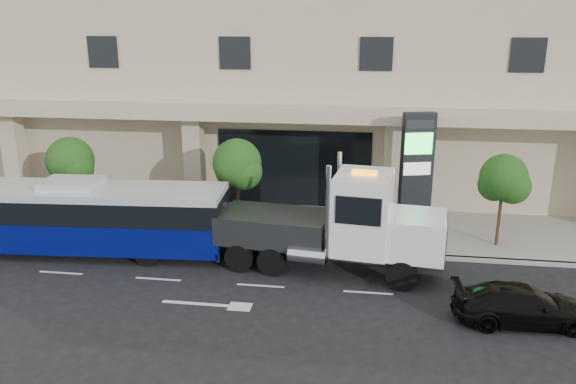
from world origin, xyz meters
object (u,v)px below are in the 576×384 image
at_px(signage_pylon, 416,174).
at_px(black_sedan, 522,305).
at_px(tow_truck, 339,226).
at_px(city_bus, 75,216).

bearing_deg(signage_pylon, black_sedan, -82.28).
bearing_deg(tow_truck, black_sedan, -20.62).
relative_size(tow_truck, signage_pylon, 1.79).
xyz_separation_m(city_bus, tow_truck, (11.14, -0.29, 0.23)).
bearing_deg(signage_pylon, tow_truck, -142.69).
bearing_deg(city_bus, signage_pylon, 10.88).
xyz_separation_m(city_bus, signage_pylon, (14.29, 3.75, 1.36)).
xyz_separation_m(city_bus, black_sedan, (17.30, -3.52, -1.00)).
bearing_deg(black_sedan, tow_truck, 59.43).
bearing_deg(black_sedan, city_bus, 75.56).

